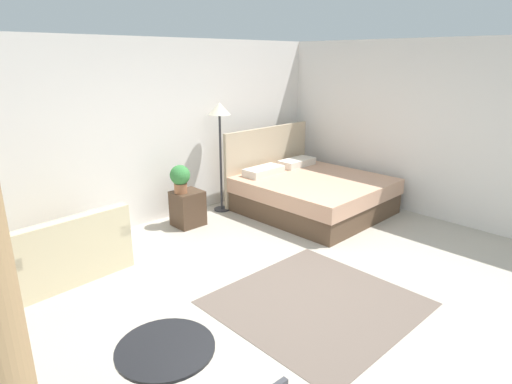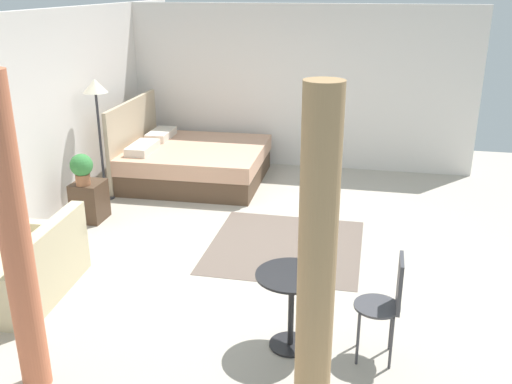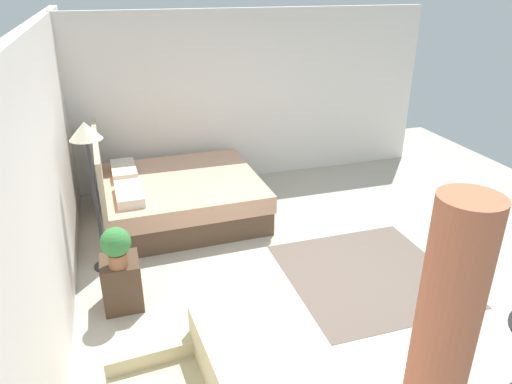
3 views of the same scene
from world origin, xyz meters
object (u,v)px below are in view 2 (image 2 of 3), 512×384
at_px(bed, 192,162).
at_px(nightstand, 90,201).
at_px(floor_lamp, 96,97).
at_px(cafe_chair_near_window, 388,299).
at_px(balcony_table, 291,297).
at_px(couch, 27,270).
at_px(potted_plant, 82,168).

bearing_deg(bed, nightstand, 155.07).
bearing_deg(floor_lamp, nightstand, -167.69).
relative_size(bed, cafe_chair_near_window, 2.29).
bearing_deg(balcony_table, couch, 83.25).
bearing_deg(cafe_chair_near_window, nightstand, 59.44).
height_order(bed, couch, bed).
xyz_separation_m(couch, floor_lamp, (2.67, 0.47, 1.20)).
bearing_deg(potted_plant, floor_lamp, 10.69).
height_order(couch, floor_lamp, floor_lamp).
distance_m(bed, cafe_chair_near_window, 4.98).
relative_size(nightstand, balcony_table, 0.75).
relative_size(balcony_table, cafe_chair_near_window, 0.75).
bearing_deg(cafe_chair_near_window, floor_lamp, 52.74).
distance_m(bed, couch, 3.72).
distance_m(floor_lamp, cafe_chair_near_window, 5.03).
xyz_separation_m(nightstand, floor_lamp, (0.77, 0.17, 1.21)).
distance_m(bed, potted_plant, 2.10).
xyz_separation_m(bed, couch, (-3.68, 0.52, -0.05)).
xyz_separation_m(potted_plant, floor_lamp, (0.87, 0.16, 0.72)).
bearing_deg(floor_lamp, balcony_table, -133.41).
xyz_separation_m(bed, nightstand, (-1.78, 0.83, -0.05)).
distance_m(bed, floor_lamp, 1.83).
bearing_deg(potted_plant, balcony_table, -125.27).
bearing_deg(couch, balcony_table, -96.75).
bearing_deg(nightstand, potted_plant, 177.77).
bearing_deg(balcony_table, potted_plant, 54.73).
relative_size(couch, potted_plant, 3.39).
height_order(bed, potted_plant, bed).
bearing_deg(potted_plant, nightstand, -2.23).
bearing_deg(cafe_chair_near_window, couch, 84.63).
distance_m(nightstand, floor_lamp, 1.44).
distance_m(potted_plant, balcony_table, 3.68).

